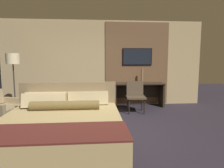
% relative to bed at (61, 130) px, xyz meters
% --- Properties ---
extents(ground_plane, '(16.00, 16.00, 0.00)m').
position_rel_bed_xyz_m(ground_plane, '(0.59, 0.73, -0.34)').
color(ground_plane, '#28232D').
extents(wall_back_tv_panel, '(7.20, 0.09, 2.80)m').
position_rel_bed_xyz_m(wall_back_tv_panel, '(0.76, 3.32, 1.06)').
color(wall_back_tv_panel, tan).
rests_on(wall_back_tv_panel, ground_plane).
extents(bed, '(2.04, 2.20, 1.05)m').
position_rel_bed_xyz_m(bed, '(0.00, 0.00, 0.00)').
color(bed, '#33281E').
rests_on(bed, ground_plane).
extents(desk, '(1.62, 0.54, 0.78)m').
position_rel_bed_xyz_m(desk, '(1.99, 3.03, 0.18)').
color(desk, '#2D2319').
rests_on(desk, ground_plane).
extents(tv, '(0.99, 0.04, 0.56)m').
position_rel_bed_xyz_m(tv, '(1.99, 3.25, 1.29)').
color(tv, black).
extents(desk_chair, '(0.57, 0.57, 0.90)m').
position_rel_bed_xyz_m(desk_chair, '(1.76, 2.37, 0.20)').
color(desk_chair, '#4C3D2D').
rests_on(desk_chair, ground_plane).
extents(armchair_by_window, '(1.05, 1.08, 0.81)m').
position_rel_bed_xyz_m(armchair_by_window, '(-1.63, 1.48, -0.07)').
color(armchair_by_window, '#998460').
rests_on(armchair_by_window, ground_plane).
extents(floor_lamp, '(0.34, 0.34, 1.70)m').
position_rel_bed_xyz_m(floor_lamp, '(-1.57, 2.17, 1.08)').
color(floor_lamp, '#282623').
rests_on(floor_lamp, ground_plane).
extents(vase_tall, '(0.07, 0.07, 0.45)m').
position_rel_bed_xyz_m(vase_tall, '(2.12, 3.04, 0.67)').
color(vase_tall, '#846647').
rests_on(vase_tall, desk).
extents(book, '(0.23, 0.16, 0.03)m').
position_rel_bed_xyz_m(book, '(1.72, 2.96, 0.46)').
color(book, maroon).
rests_on(book, desk).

